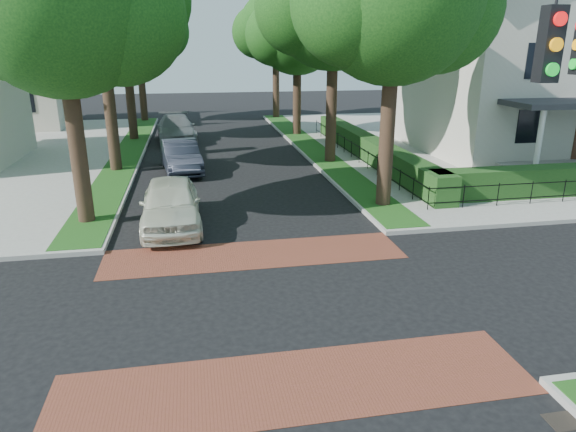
# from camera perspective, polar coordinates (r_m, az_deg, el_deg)

# --- Properties ---
(ground) EXTENTS (120.00, 120.00, 0.00)m
(ground) POSITION_cam_1_polar(r_m,az_deg,el_deg) (12.79, -1.96, -9.76)
(ground) COLOR black
(ground) RESTS_ON ground
(sidewalk_ne) EXTENTS (30.00, 30.00, 0.15)m
(sidewalk_ne) POSITION_cam_1_polar(r_m,az_deg,el_deg) (37.30, 24.43, 7.61)
(sidewalk_ne) COLOR gray
(sidewalk_ne) RESTS_ON ground
(crosswalk_far) EXTENTS (9.00, 2.20, 0.01)m
(crosswalk_far) POSITION_cam_1_polar(r_m,az_deg,el_deg) (15.66, -3.72, -4.27)
(crosswalk_far) COLOR brown
(crosswalk_far) RESTS_ON ground
(crosswalk_near) EXTENTS (9.00, 2.20, 0.01)m
(crosswalk_near) POSITION_cam_1_polar(r_m,az_deg,el_deg) (10.12, 0.89, -18.19)
(crosswalk_near) COLOR brown
(crosswalk_near) RESTS_ON ground
(storm_drain) EXTENTS (0.65, 0.45, 0.01)m
(storm_drain) POSITION_cam_1_polar(r_m,az_deg,el_deg) (10.46, 28.48, -19.38)
(storm_drain) COLOR black
(storm_drain) RESTS_ON ground
(grass_strip_ne) EXTENTS (1.60, 29.80, 0.02)m
(grass_strip_ne) POSITION_cam_1_polar(r_m,az_deg,el_deg) (31.61, 2.57, 7.71)
(grass_strip_ne) COLOR #174D16
(grass_strip_ne) RESTS_ON sidewalk_ne
(grass_strip_nw) EXTENTS (1.60, 29.80, 0.02)m
(grass_strip_nw) POSITION_cam_1_polar(r_m,az_deg,el_deg) (31.05, -17.38, 6.70)
(grass_strip_nw) COLOR #174D16
(grass_strip_nw) RESTS_ON sidewalk_nw
(tree_right_mid) EXTENTS (8.25, 7.09, 11.22)m
(tree_right_mid) POSITION_cam_1_polar(r_m,az_deg,el_deg) (27.44, 5.23, 22.45)
(tree_right_mid) COLOR black
(tree_right_mid) RESTS_ON sidewalk_ne
(tree_right_far) EXTENTS (7.25, 6.23, 9.74)m
(tree_right_far) POSITION_cam_1_polar(r_m,az_deg,el_deg) (36.12, 1.13, 19.82)
(tree_right_far) COLOR black
(tree_right_far) RESTS_ON sidewalk_ne
(tree_right_back) EXTENTS (7.50, 6.45, 10.20)m
(tree_right_back) POSITION_cam_1_polar(r_m,az_deg,el_deg) (44.98, -1.31, 20.01)
(tree_right_back) COLOR black
(tree_right_back) RESTS_ON sidewalk_ne
(tree_left_near) EXTENTS (7.50, 6.45, 10.20)m
(tree_left_near) POSITION_cam_1_polar(r_m,az_deg,el_deg) (18.81, -23.65, 20.76)
(tree_left_near) COLOR black
(tree_left_near) RESTS_ON sidewalk_nw
(tree_left_far) EXTENTS (7.00, 6.02, 9.86)m
(tree_left_far) POSITION_cam_1_polar(r_m,az_deg,el_deg) (35.59, -17.59, 19.39)
(tree_left_far) COLOR black
(tree_left_far) RESTS_ON sidewalk_nw
(tree_left_back) EXTENTS (7.75, 6.66, 10.44)m
(tree_left_back) POSITION_cam_1_polar(r_m,az_deg,el_deg) (44.57, -16.28, 19.53)
(tree_left_back) COLOR black
(tree_left_back) RESTS_ON sidewalk_nw
(hedge_main_road) EXTENTS (1.00, 18.00, 1.20)m
(hedge_main_road) POSITION_cam_1_polar(r_m,az_deg,el_deg) (28.27, 9.06, 7.43)
(hedge_main_road) COLOR #153C15
(hedge_main_road) RESTS_ON sidewalk_ne
(fence_main_road) EXTENTS (0.06, 18.00, 0.90)m
(fence_main_road) POSITION_cam_1_polar(r_m,az_deg,el_deg) (28.04, 7.49, 7.11)
(fence_main_road) COLOR black
(fence_main_road) RESTS_ON sidewalk_ne
(house_victorian) EXTENTS (13.00, 13.05, 12.48)m
(house_victorian) POSITION_cam_1_polar(r_m,az_deg,el_deg) (33.15, 25.94, 16.67)
(house_victorian) COLOR beige
(house_victorian) RESTS_ON sidewalk_ne
(house_left_far) EXTENTS (10.00, 9.00, 10.14)m
(house_left_far) POSITION_cam_1_polar(r_m,az_deg,el_deg) (45.33, -29.37, 14.93)
(house_left_far) COLOR beige
(house_left_far) RESTS_ON sidewalk_nw
(parked_car_front) EXTENTS (2.11, 5.00, 1.69)m
(parked_car_front) POSITION_cam_1_polar(r_m,az_deg,el_deg) (18.18, -12.90, 1.36)
(parked_car_front) COLOR silver
(parked_car_front) RESTS_ON ground
(parked_car_middle) EXTENTS (2.25, 4.91, 1.56)m
(parked_car_middle) POSITION_cam_1_polar(r_m,az_deg,el_deg) (26.23, -11.81, 6.49)
(parked_car_middle) COLOR #1E222E
(parked_car_middle) RESTS_ON ground
(parked_car_rear) EXTENTS (2.82, 5.96, 1.68)m
(parked_car_rear) POSITION_cam_1_polar(r_m,az_deg,el_deg) (34.95, -12.31, 9.48)
(parked_car_rear) COLOR gray
(parked_car_rear) RESTS_ON ground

